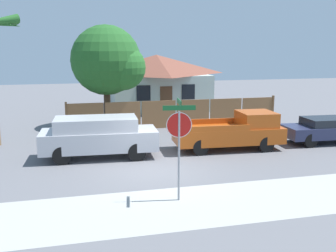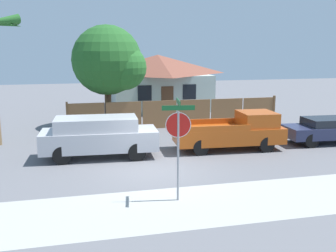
{
  "view_description": "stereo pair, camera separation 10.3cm",
  "coord_description": "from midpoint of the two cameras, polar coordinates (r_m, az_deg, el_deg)",
  "views": [
    {
      "loc": [
        -3.04,
        -14.35,
        4.72
      ],
      "look_at": [
        0.72,
        0.81,
        1.6
      ],
      "focal_mm": 42.0,
      "sensor_mm": 36.0,
      "label": 1
    },
    {
      "loc": [
        -2.94,
        -14.38,
        4.72
      ],
      "look_at": [
        0.72,
        0.81,
        1.6
      ],
      "focal_mm": 42.0,
      "sensor_mm": 36.0,
      "label": 2
    }
  ],
  "objects": [
    {
      "name": "ground_plane",
      "position": [
        15.41,
        -1.72,
        -6.54
      ],
      "size": [
        80.0,
        80.0,
        0.0
      ],
      "primitive_type": "plane",
      "color": "slate"
    },
    {
      "name": "orange_pickup",
      "position": [
        18.74,
        9.67,
        -0.81
      ],
      "size": [
        5.14,
        2.17,
        1.75
      ],
      "rotation": [
        0.0,
        0.0,
        -0.06
      ],
      "color": "#B74C14",
      "rests_on": "ground"
    },
    {
      "name": "red_suv",
      "position": [
        17.28,
        -9.85,
        -1.37
      ],
      "size": [
        5.07,
        2.16,
        1.78
      ],
      "rotation": [
        0.0,
        0.0,
        -0.06
      ],
      "color": "#B7B7BC",
      "rests_on": "ground"
    },
    {
      "name": "wooden_fence",
      "position": [
        23.57,
        1.43,
        1.78
      ],
      "size": [
        12.89,
        0.12,
        1.75
      ],
      "color": "brown",
      "rests_on": "ground"
    },
    {
      "name": "stop_sign",
      "position": [
        11.97,
        1.74,
        -0.93
      ],
      "size": [
        1.0,
        0.9,
        3.2
      ],
      "rotation": [
        0.0,
        0.0,
        -0.14
      ],
      "color": "gray",
      "rests_on": "ground"
    },
    {
      "name": "house",
      "position": [
        31.44,
        -1.4,
        6.63
      ],
      "size": [
        7.95,
        7.03,
        4.18
      ],
      "color": "#B2C1B7",
      "rests_on": "ground"
    },
    {
      "name": "oak_tree",
      "position": [
        23.76,
        -8.22,
        9.2
      ],
      "size": [
        4.34,
        4.14,
        6.07
      ],
      "color": "brown",
      "rests_on": "ground"
    },
    {
      "name": "parked_sedan",
      "position": [
        21.3,
        22.39,
        -0.47
      ],
      "size": [
        4.59,
        2.0,
        1.28
      ],
      "rotation": [
        0.0,
        0.0,
        -0.06
      ],
      "color": "#282D4C",
      "rests_on": "ground"
    },
    {
      "name": "sidewalk_strip",
      "position": [
        12.13,
        1.85,
        -11.59
      ],
      "size": [
        36.0,
        3.2,
        0.01
      ],
      "color": "#A3A39E",
      "rests_on": "ground"
    }
  ]
}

